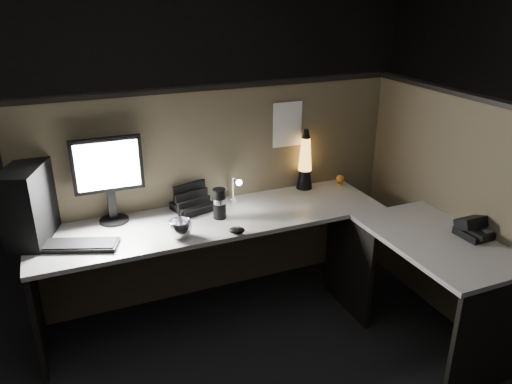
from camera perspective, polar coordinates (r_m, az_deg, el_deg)
name	(u,v)px	position (r m, az deg, el deg)	size (l,w,h in m)	color
floor	(271,360)	(3.24, 1.74, -18.61)	(6.00, 6.00, 0.00)	black
room_shell	(275,98)	(2.50, 2.18, 10.72)	(6.00, 6.00, 6.00)	silver
partition_back	(219,194)	(3.59, -4.30, -0.23)	(2.66, 0.06, 1.50)	brown
partition_right	(446,208)	(3.59, 20.92, -1.73)	(0.06, 1.66, 1.50)	brown
desk	(282,253)	(3.15, 2.93, -6.95)	(2.60, 1.60, 0.73)	#A7A49E
pc_tower	(29,203)	(3.20, -24.48, -1.16)	(0.19, 0.43, 0.45)	black
monitor	(108,172)	(3.23, -16.53, 2.22)	(0.43, 0.18, 0.55)	black
keyboard	(77,245)	(3.08, -19.83, -5.76)	(0.47, 0.16, 0.02)	black
mouse	(237,230)	(3.05, -2.20, -4.39)	(0.10, 0.07, 0.04)	black
clip_lamp	(236,189)	(3.39, -2.32, 0.39)	(0.04, 0.17, 0.21)	white
organizer	(192,203)	(3.39, -7.27, -1.30)	(0.29, 0.27, 0.19)	black
lava_lamp	(305,164)	(3.69, 5.62, 3.19)	(0.12, 0.12, 0.45)	black
travel_mug	(219,204)	(3.23, -4.21, -1.33)	(0.09, 0.09, 0.20)	black
steel_mug	(180,229)	(3.02, -8.65, -4.22)	(0.14, 0.14, 0.11)	silver
figurine	(340,179)	(3.82, 9.59, 1.49)	(0.06, 0.06, 0.06)	orange
pinned_paper	(287,125)	(3.60, 3.61, 7.69)	(0.23, 0.00, 0.32)	white
desk_phone	(475,228)	(3.29, 23.76, -3.79)	(0.21, 0.22, 0.13)	black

